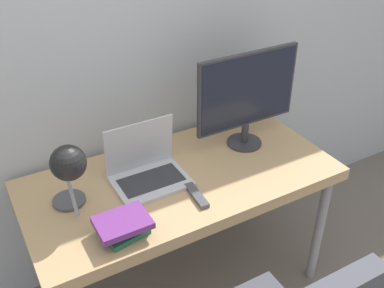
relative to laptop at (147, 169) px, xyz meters
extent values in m
cube|color=silver|center=(0.15, 0.37, 0.49)|extent=(8.00, 0.05, 2.60)
cube|color=tan|center=(0.15, -0.05, -0.08)|extent=(1.45, 0.71, 0.06)
cylinder|color=gray|center=(0.81, -0.34, -0.46)|extent=(0.05, 0.05, 0.70)
cylinder|color=gray|center=(-0.52, 0.24, -0.46)|extent=(0.05, 0.05, 0.70)
cylinder|color=gray|center=(0.81, 0.24, -0.46)|extent=(0.05, 0.05, 0.70)
cube|color=silver|center=(0.00, -0.04, -0.05)|extent=(0.33, 0.25, 0.02)
cube|color=#2D2D33|center=(0.00, -0.04, -0.04)|extent=(0.28, 0.15, 0.00)
cube|color=silver|center=(0.00, 0.07, 0.09)|extent=(0.33, 0.03, 0.25)
cube|color=silver|center=(0.00, 0.07, 0.09)|extent=(0.30, 0.02, 0.22)
cylinder|color=#333338|center=(0.56, 0.03, -0.05)|extent=(0.18, 0.18, 0.01)
cylinder|color=#333338|center=(0.56, 0.03, 0.02)|extent=(0.04, 0.04, 0.11)
cube|color=#333338|center=(0.56, 0.04, 0.25)|extent=(0.55, 0.02, 0.38)
cube|color=black|center=(0.56, 0.03, 0.25)|extent=(0.53, 0.00, 0.36)
cylinder|color=#4C4C51|center=(-0.36, 0.02, -0.05)|extent=(0.14, 0.14, 0.02)
cylinder|color=#99999E|center=(-0.36, -0.04, 0.09)|extent=(0.02, 0.14, 0.27)
sphere|color=black|center=(-0.36, -0.11, 0.22)|extent=(0.14, 0.14, 0.14)
cube|color=#286B47|center=(-0.23, -0.28, -0.04)|extent=(0.19, 0.16, 0.03)
cube|color=#334C8C|center=(-0.24, -0.27, -0.01)|extent=(0.20, 0.13, 0.03)
cube|color=#753384|center=(-0.24, -0.29, 0.01)|extent=(0.21, 0.16, 0.03)
cube|color=#4C4C51|center=(0.13, -0.23, -0.04)|extent=(0.05, 0.18, 0.02)
ellipsoid|color=white|center=(-0.20, -0.26, -0.03)|extent=(0.16, 0.11, 0.04)
camera|label=1|loc=(-0.64, -1.54, 1.19)|focal=42.00mm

